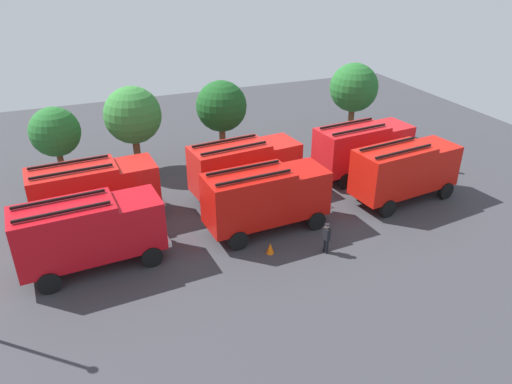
% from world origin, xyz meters
% --- Properties ---
extents(ground_plane, '(55.57, 55.57, 0.00)m').
position_xyz_m(ground_plane, '(0.00, 0.00, 0.00)').
color(ground_plane, '#38383D').
extents(fire_truck_0, '(7.35, 3.16, 3.88)m').
position_xyz_m(fire_truck_0, '(-9.72, -2.17, 2.15)').
color(fire_truck_0, red).
rests_on(fire_truck_0, ground).
extents(fire_truck_1, '(7.33, 3.11, 3.88)m').
position_xyz_m(fire_truck_1, '(-0.23, -2.05, 2.15)').
color(fire_truck_1, red).
rests_on(fire_truck_1, ground).
extents(fire_truck_2, '(7.44, 3.44, 3.88)m').
position_xyz_m(fire_truck_2, '(9.27, -1.94, 2.15)').
color(fire_truck_2, red).
rests_on(fire_truck_2, ground).
extents(fire_truck_3, '(7.34, 3.12, 3.88)m').
position_xyz_m(fire_truck_3, '(-9.06, 2.31, 2.15)').
color(fire_truck_3, red).
rests_on(fire_truck_3, ground).
extents(fire_truck_4, '(7.42, 3.39, 3.88)m').
position_xyz_m(fire_truck_4, '(0.14, 2.26, 2.15)').
color(fire_truck_4, red).
rests_on(fire_truck_4, ground).
extents(fire_truck_5, '(7.42, 3.36, 3.88)m').
position_xyz_m(fire_truck_5, '(8.92, 2.28, 2.15)').
color(fire_truck_5, red).
rests_on(fire_truck_5, ground).
extents(firefighter_0, '(0.48, 0.40, 1.70)m').
position_xyz_m(firefighter_0, '(3.33, -0.01, 0.95)').
color(firefighter_0, black).
rests_on(firefighter_0, ground).
extents(firefighter_1, '(0.29, 0.45, 1.74)m').
position_xyz_m(firefighter_1, '(1.83, -5.41, 0.98)').
color(firefighter_1, black).
rests_on(firefighter_1, ground).
extents(firefighter_2, '(0.48, 0.38, 1.62)m').
position_xyz_m(firefighter_2, '(14.82, 0.61, 0.90)').
color(firefighter_2, black).
rests_on(firefighter_2, ground).
extents(firefighter_3, '(0.38, 0.48, 1.77)m').
position_xyz_m(firefighter_3, '(13.23, 0.29, 1.00)').
color(firefighter_3, black).
rests_on(firefighter_3, ground).
extents(tree_0, '(3.35, 3.35, 5.19)m').
position_xyz_m(tree_0, '(-10.74, 9.39, 3.49)').
color(tree_0, brown).
rests_on(tree_0, ground).
extents(tree_1, '(3.97, 3.97, 6.16)m').
position_xyz_m(tree_1, '(-5.58, 9.01, 4.14)').
color(tree_1, brown).
rests_on(tree_1, ground).
extents(tree_2, '(3.79, 3.79, 5.87)m').
position_xyz_m(tree_2, '(0.95, 9.27, 3.95)').
color(tree_2, brown).
rests_on(tree_2, ground).
extents(tree_3, '(3.98, 3.98, 6.17)m').
position_xyz_m(tree_3, '(12.51, 9.51, 4.15)').
color(tree_3, brown).
rests_on(tree_3, ground).
extents(traffic_cone_0, '(0.48, 0.48, 0.68)m').
position_xyz_m(traffic_cone_0, '(-8.95, -0.02, 0.34)').
color(traffic_cone_0, '#F2600C').
rests_on(traffic_cone_0, ground).
extents(traffic_cone_1, '(0.40, 0.40, 0.57)m').
position_xyz_m(traffic_cone_1, '(4.42, -1.03, 0.29)').
color(traffic_cone_1, '#F2600C').
rests_on(traffic_cone_1, ground).
extents(traffic_cone_2, '(0.43, 0.43, 0.62)m').
position_xyz_m(traffic_cone_2, '(-0.95, -4.38, 0.31)').
color(traffic_cone_2, '#F2600C').
rests_on(traffic_cone_2, ground).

